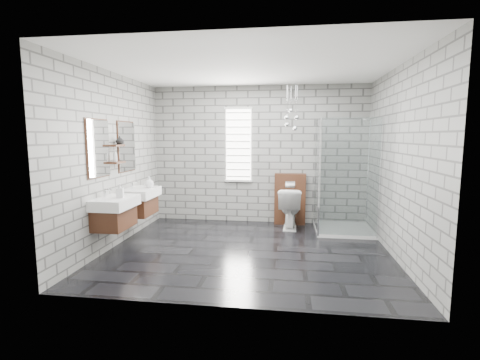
% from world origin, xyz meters
% --- Properties ---
extents(floor, '(4.20, 3.60, 0.02)m').
position_xyz_m(floor, '(0.00, 0.00, -0.01)').
color(floor, black).
rests_on(floor, ground).
extents(ceiling, '(4.20, 3.60, 0.02)m').
position_xyz_m(ceiling, '(0.00, 0.00, 2.71)').
color(ceiling, white).
rests_on(ceiling, wall_back).
extents(wall_back, '(4.20, 0.02, 2.70)m').
position_xyz_m(wall_back, '(0.00, 1.81, 1.35)').
color(wall_back, gray).
rests_on(wall_back, floor).
extents(wall_front, '(4.20, 0.02, 2.70)m').
position_xyz_m(wall_front, '(0.00, -1.81, 1.35)').
color(wall_front, gray).
rests_on(wall_front, floor).
extents(wall_left, '(0.02, 3.60, 2.70)m').
position_xyz_m(wall_left, '(-2.11, 0.00, 1.35)').
color(wall_left, gray).
rests_on(wall_left, floor).
extents(wall_right, '(0.02, 3.60, 2.70)m').
position_xyz_m(wall_right, '(2.11, 0.00, 1.35)').
color(wall_right, gray).
rests_on(wall_right, floor).
extents(vanity_left, '(0.47, 0.70, 1.57)m').
position_xyz_m(vanity_left, '(-1.91, -0.48, 0.76)').
color(vanity_left, '#492716').
rests_on(vanity_left, wall_left).
extents(vanity_right, '(0.47, 0.70, 1.57)m').
position_xyz_m(vanity_right, '(-1.91, 0.40, 0.76)').
color(vanity_right, '#492716').
rests_on(vanity_right, wall_left).
extents(shelf_lower, '(0.14, 0.30, 0.03)m').
position_xyz_m(shelf_lower, '(-2.03, -0.05, 1.32)').
color(shelf_lower, '#492716').
rests_on(shelf_lower, wall_left).
extents(shelf_upper, '(0.14, 0.30, 0.03)m').
position_xyz_m(shelf_upper, '(-2.03, -0.05, 1.58)').
color(shelf_upper, '#492716').
rests_on(shelf_upper, wall_left).
extents(window, '(0.56, 0.05, 1.48)m').
position_xyz_m(window, '(-0.40, 1.78, 1.55)').
color(window, white).
rests_on(window, wall_back).
extents(cistern_panel, '(0.60, 0.20, 1.00)m').
position_xyz_m(cistern_panel, '(0.63, 1.70, 0.50)').
color(cistern_panel, '#492716').
rests_on(cistern_panel, floor).
extents(flush_plate, '(0.18, 0.01, 0.12)m').
position_xyz_m(flush_plate, '(0.63, 1.60, 0.80)').
color(flush_plate, silver).
rests_on(flush_plate, cistern_panel).
extents(shower_enclosure, '(1.00, 1.00, 2.03)m').
position_xyz_m(shower_enclosure, '(1.50, 1.18, 0.50)').
color(shower_enclosure, white).
rests_on(shower_enclosure, floor).
extents(pendant_cluster, '(0.27, 0.21, 0.88)m').
position_xyz_m(pendant_cluster, '(0.63, 1.38, 2.03)').
color(pendant_cluster, silver).
rests_on(pendant_cluster, ceiling).
extents(toilet, '(0.45, 0.76, 0.76)m').
position_xyz_m(toilet, '(0.63, 1.41, 0.38)').
color(toilet, white).
rests_on(toilet, floor).
extents(soap_bottle_a, '(0.11, 0.12, 0.21)m').
position_xyz_m(soap_bottle_a, '(-1.78, -0.48, 0.95)').
color(soap_bottle_a, '#B2B2B2').
rests_on(soap_bottle_a, vanity_left).
extents(soap_bottle_b, '(0.16, 0.16, 0.19)m').
position_xyz_m(soap_bottle_b, '(-1.75, 0.51, 0.95)').
color(soap_bottle_b, '#B2B2B2').
rests_on(soap_bottle_b, vanity_right).
extents(soap_bottle_c, '(0.08, 0.08, 0.18)m').
position_xyz_m(soap_bottle_c, '(-2.02, -0.13, 1.43)').
color(soap_bottle_c, '#B2B2B2').
rests_on(soap_bottle_c, shelf_lower).
extents(vase, '(0.14, 0.14, 0.13)m').
position_xyz_m(vase, '(-2.02, 0.05, 1.66)').
color(vase, '#B2B2B2').
rests_on(vase, shelf_upper).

